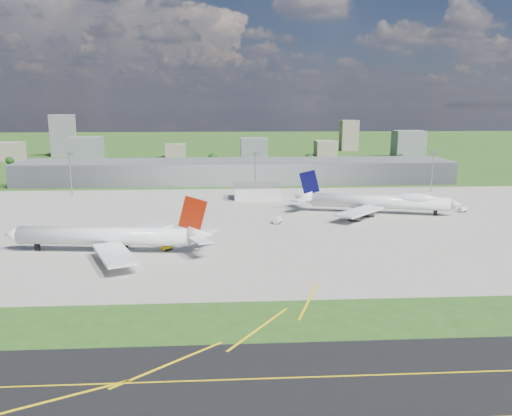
{
  "coord_description": "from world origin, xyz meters",
  "views": [
    {
      "loc": [
        -7.71,
        -184.98,
        53.39
      ],
      "look_at": [
        5.27,
        29.73,
        9.0
      ],
      "focal_mm": 35.0,
      "sensor_mm": 36.0,
      "label": 1
    }
  ],
  "objects": [
    {
      "name": "terminal",
      "position": [
        0.0,
        165.0,
        7.5
      ],
      "size": [
        300.0,
        42.0,
        15.0
      ],
      "primitive_type": "cube",
      "color": "gray",
      "rests_on": "ground"
    },
    {
      "name": "bldg_e",
      "position": [
        180.0,
        320.0,
        14.0
      ],
      "size": [
        30.0,
        22.0,
        28.0
      ],
      "primitive_type": "cube",
      "color": "slate",
      "rests_on": "ground"
    },
    {
      "name": "mast_center",
      "position": [
        10.0,
        115.0,
        17.71
      ],
      "size": [
        3.5,
        2.0,
        25.9
      ],
      "color": "gray",
      "rests_on": "ground"
    },
    {
      "name": "tree_e",
      "position": [
        70.0,
        275.0,
        5.51
      ],
      "size": [
        7.65,
        7.65,
        9.35
      ],
      "color": "#382314",
      "rests_on": "ground"
    },
    {
      "name": "bldg_ce",
      "position": [
        100.0,
        350.0,
        8.0
      ],
      "size": [
        22.0,
        24.0,
        16.0
      ],
      "primitive_type": "cube",
      "color": "gray",
      "rests_on": "ground"
    },
    {
      "name": "mast_west",
      "position": [
        -100.0,
        115.0,
        17.71
      ],
      "size": [
        3.5,
        2.0,
        25.9
      ],
      "color": "gray",
      "rests_on": "ground"
    },
    {
      "name": "van_white_near",
      "position": [
        15.63,
        37.48,
        1.43
      ],
      "size": [
        4.47,
        6.19,
        2.84
      ],
      "rotation": [
        0.0,
        0.0,
        1.18
      ],
      "color": "silver",
      "rests_on": "ground"
    },
    {
      "name": "tree_w",
      "position": [
        -110.0,
        265.0,
        4.86
      ],
      "size": [
        6.75,
        6.75,
        8.25
      ],
      "color": "#382314",
      "rests_on": "ground"
    },
    {
      "name": "bldg_cw",
      "position": [
        -60.0,
        340.0,
        7.0
      ],
      "size": [
        20.0,
        18.0,
        14.0
      ],
      "primitive_type": "cube",
      "color": "gray",
      "rests_on": "ground"
    },
    {
      "name": "airliner_blue_quad",
      "position": [
        68.85,
        56.15,
        5.92
      ],
      "size": [
        80.36,
        61.91,
        21.29
      ],
      "rotation": [
        0.0,
        0.0,
        -0.25
      ],
      "color": "white",
      "rests_on": "ground"
    },
    {
      "name": "bldg_tall_w",
      "position": [
        -180.0,
        360.0,
        22.0
      ],
      "size": [
        22.0,
        20.0,
        44.0
      ],
      "primitive_type": "cube",
      "color": "slate",
      "rests_on": "ground"
    },
    {
      "name": "bldg_tall_e",
      "position": [
        140.0,
        410.0,
        18.0
      ],
      "size": [
        20.0,
        18.0,
        36.0
      ],
      "primitive_type": "cube",
      "color": "gray",
      "rests_on": "ground"
    },
    {
      "name": "ops_building",
      "position": [
        10.0,
        100.0,
        4.0
      ],
      "size": [
        26.0,
        16.0,
        8.0
      ],
      "primitive_type": "cube",
      "color": "silver",
      "rests_on": "ground"
    },
    {
      "name": "airliner_red_twin",
      "position": [
        -50.37,
        -4.16,
        5.73
      ],
      "size": [
        78.45,
        60.79,
        21.52
      ],
      "rotation": [
        0.0,
        0.0,
        3.03
      ],
      "color": "white",
      "rests_on": "ground"
    },
    {
      "name": "mast_east",
      "position": [
        120.0,
        115.0,
        17.71
      ],
      "size": [
        3.5,
        2.0,
        25.9
      ],
      "color": "gray",
      "rests_on": "ground"
    },
    {
      "name": "bldg_w",
      "position": [
        -140.0,
        300.0,
        12.0
      ],
      "size": [
        28.0,
        22.0,
        24.0
      ],
      "primitive_type": "cube",
      "color": "slate",
      "rests_on": "ground"
    },
    {
      "name": "bldg_c",
      "position": [
        20.0,
        310.0,
        11.0
      ],
      "size": [
        26.0,
        20.0,
        22.0
      ],
      "primitive_type": "cube",
      "color": "slate",
      "rests_on": "ground"
    },
    {
      "name": "tree_far_e",
      "position": [
        160.0,
        285.0,
        4.53
      ],
      "size": [
        6.3,
        6.3,
        7.7
      ],
      "color": "#382314",
      "rests_on": "ground"
    },
    {
      "name": "van_white_far",
      "position": [
        112.27,
        56.56,
        1.22
      ],
      "size": [
        5.08,
        4.39,
        2.42
      ],
      "rotation": [
        0.0,
        0.0,
        0.59
      ],
      "color": "white",
      "rests_on": "ground"
    },
    {
      "name": "tree_c",
      "position": [
        -20.0,
        280.0,
        5.84
      ],
      "size": [
        8.1,
        8.1,
        9.9
      ],
      "color": "#382314",
      "rests_on": "ground"
    },
    {
      "name": "bldg_far_w",
      "position": [
        -220.0,
        320.0,
        9.0
      ],
      "size": [
        24.0,
        20.0,
        18.0
      ],
      "primitive_type": "cube",
      "color": "gray",
      "rests_on": "ground"
    },
    {
      "name": "tug_yellow",
      "position": [
        -30.27,
        -3.26,
        0.98
      ],
      "size": [
        4.32,
        4.19,
        1.88
      ],
      "rotation": [
        0.0,
        0.0,
        0.73
      ],
      "color": "gold",
      "rests_on": "ground"
    },
    {
      "name": "tree_far_w",
      "position": [
        -200.0,
        270.0,
        5.18
      ],
      "size": [
        7.2,
        7.2,
        8.8
      ],
      "color": "#382314",
      "rests_on": "ground"
    },
    {
      "name": "apron",
      "position": [
        10.0,
        40.0,
        0.04
      ],
      "size": [
        360.0,
        190.0,
        0.08
      ],
      "primitive_type": "cube",
      "color": "gray",
      "rests_on": "ground"
    },
    {
      "name": "ground",
      "position": [
        0.0,
        150.0,
        0.0
      ],
      "size": [
        1400.0,
        1400.0,
        0.0
      ],
      "primitive_type": "plane",
      "color": "#284D18",
      "rests_on": "ground"
    }
  ]
}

